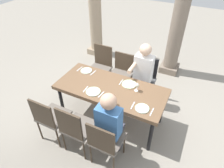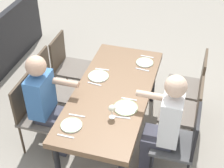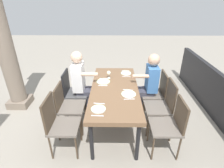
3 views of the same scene
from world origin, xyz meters
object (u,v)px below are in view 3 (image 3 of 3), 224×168
object	(u,v)px
chair_west_south	(171,123)
stone_column_centre	(4,46)
chair_mid_north	(67,104)
wine_glass_2	(109,73)
plate_0	(98,109)
diner_woman_green	(82,82)
diner_man_white	(148,83)
plate_2	(103,82)
plate_3	(126,73)
chair_mid_south	(163,104)
plate_1	(129,94)
dining_table	(115,92)
chair_east_north	(73,90)
chair_east_south	(157,91)
chair_west_north	(58,122)

from	to	relation	value
chair_west_south	stone_column_centre	bearing A→B (deg)	66.99
chair_mid_north	wine_glass_2	size ratio (longest dim) A/B	5.72
plate_0	wine_glass_2	xyz separation A→B (m)	(1.05, -0.12, 0.10)
diner_woman_green	diner_man_white	distance (m)	1.29
plate_2	stone_column_centre	bearing A→B (deg)	79.72
diner_woman_green	wine_glass_2	world-z (taller)	diner_woman_green
chair_west_south	plate_2	distance (m)	1.41
plate_3	chair_mid_south	bearing A→B (deg)	-143.44
plate_1	chair_mid_south	bearing A→B (deg)	-86.40
dining_table	plate_0	world-z (taller)	plate_0
chair_west_south	plate_0	size ratio (longest dim) A/B	4.27
diner_man_white	dining_table	bearing A→B (deg)	116.44
wine_glass_2	chair_east_north	bearing A→B (deg)	96.76
chair_east_north	stone_column_centre	world-z (taller)	stone_column_centre
chair_east_north	diner_man_white	world-z (taller)	diner_man_white
diner_man_white	plate_2	world-z (taller)	diner_man_white
diner_man_white	chair_east_south	bearing A→B (deg)	-89.08
dining_table	chair_mid_south	xyz separation A→B (m)	(-0.17, -0.84, -0.14)
diner_man_white	plate_0	world-z (taller)	diner_man_white
diner_man_white	wine_glass_2	bearing A→B (deg)	83.40
plate_0	diner_man_white	bearing A→B (deg)	-42.64
chair_east_north	diner_man_white	bearing A→B (deg)	-90.11
stone_column_centre	wine_glass_2	xyz separation A→B (m)	(-0.18, -2.01, -0.48)
chair_mid_south	chair_east_north	size ratio (longest dim) A/B	1.05
diner_woman_green	diner_man_white	size ratio (longest dim) A/B	1.03
chair_mid_south	chair_east_south	xyz separation A→B (m)	(0.50, 0.00, -0.02)
wine_glass_2	plate_3	world-z (taller)	wine_glass_2
chair_mid_south	diner_man_white	xyz separation A→B (m)	(0.49, 0.19, 0.14)
plate_0	plate_1	bearing A→B (deg)	-47.38
chair_east_south	chair_east_north	bearing A→B (deg)	90.00
chair_mid_north	stone_column_centre	xyz separation A→B (m)	(0.76, 1.29, 0.83)
chair_east_south	diner_woman_green	world-z (taller)	diner_woman_green
chair_mid_north	plate_3	size ratio (longest dim) A/B	4.11
dining_table	diner_woman_green	world-z (taller)	diner_woman_green
diner_man_white	plate_0	bearing A→B (deg)	137.36
chair_mid_south	plate_1	world-z (taller)	chair_mid_south
dining_table	chair_west_south	bearing A→B (deg)	-128.67
dining_table	diner_man_white	distance (m)	0.73
chair_west_south	chair_west_north	bearing A→B (deg)	90.00
chair_east_north	dining_table	bearing A→B (deg)	-111.35
dining_table	chair_east_north	distance (m)	0.91
chair_east_south	chair_mid_north	bearing A→B (deg)	106.63
chair_east_south	plate_1	world-z (taller)	chair_east_south
chair_east_south	wine_glass_2	size ratio (longest dim) A/B	5.86
plate_2	dining_table	bearing A→B (deg)	-138.53
chair_mid_south	stone_column_centre	distance (m)	3.16
diner_man_white	wine_glass_2	world-z (taller)	diner_man_white
chair_east_north	plate_0	bearing A→B (deg)	-148.17
plate_2	plate_3	bearing A→B (deg)	-48.58
chair_east_north	plate_3	distance (m)	1.14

